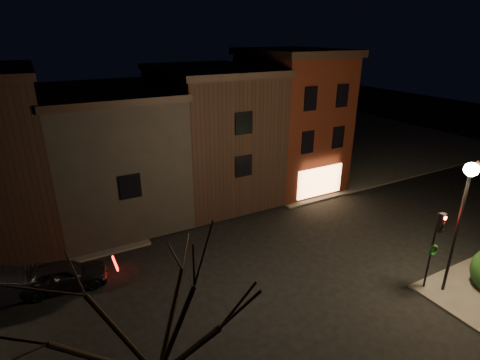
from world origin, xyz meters
name	(u,v)px	position (x,y,z in m)	size (l,w,h in m)	color
ground	(268,264)	(0.00, 0.00, 0.00)	(120.00, 120.00, 0.00)	black
sidewalk_far_right	(318,136)	(20.00, 20.00, 0.06)	(30.00, 30.00, 0.12)	#2D2B28
corner_building	(291,118)	(8.00, 9.47, 5.40)	(6.50, 8.50, 10.50)	#44160C
row_building_a	(211,132)	(1.50, 10.50, 4.83)	(7.30, 10.30, 9.40)	black
row_building_b	(111,152)	(-5.75, 10.50, 4.33)	(7.80, 10.30, 8.40)	black
street_lamp_near	(466,194)	(6.20, -6.00, 5.18)	(0.60, 0.60, 6.48)	black
traffic_signal	(436,239)	(5.60, -5.51, 2.81)	(0.58, 0.38, 4.05)	black
bare_tree_left	(151,311)	(-8.00, -7.00, 5.43)	(5.60, 5.60, 7.50)	black
parked_car_a	(63,275)	(-9.87, 3.10, 0.70)	(1.66, 4.13, 1.41)	black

